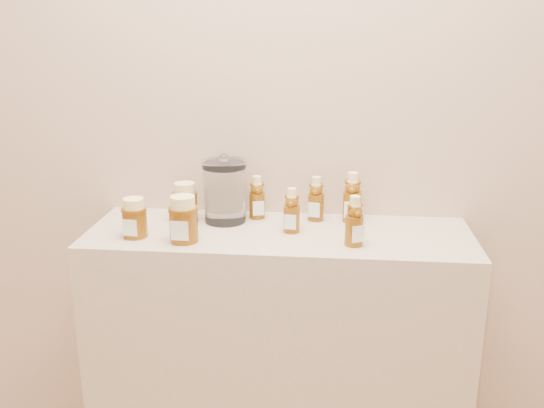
# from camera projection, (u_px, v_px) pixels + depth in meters

# --- Properties ---
(wall_back) EXTENTS (3.50, 0.02, 2.70)m
(wall_back) POSITION_uv_depth(u_px,v_px,m) (285.00, 79.00, 1.95)
(wall_back) COLOR tan
(wall_back) RESTS_ON ground
(display_table) EXTENTS (1.20, 0.40, 0.90)m
(display_table) POSITION_uv_depth(u_px,v_px,m) (278.00, 359.00, 2.02)
(display_table) COLOR tan
(display_table) RESTS_ON ground
(bear_bottle_back_left) EXTENTS (0.07, 0.07, 0.16)m
(bear_bottle_back_left) POSITION_uv_depth(u_px,v_px,m) (257.00, 194.00, 2.00)
(bear_bottle_back_left) COLOR #603207
(bear_bottle_back_left) RESTS_ON display_table
(bear_bottle_back_mid) EXTENTS (0.07, 0.07, 0.17)m
(bear_bottle_back_mid) POSITION_uv_depth(u_px,v_px,m) (316.00, 196.00, 1.98)
(bear_bottle_back_mid) COLOR #603207
(bear_bottle_back_mid) RESTS_ON display_table
(bear_bottle_back_right) EXTENTS (0.07, 0.07, 0.19)m
(bear_bottle_back_right) POSITION_uv_depth(u_px,v_px,m) (352.00, 194.00, 1.96)
(bear_bottle_back_right) COLOR #603207
(bear_bottle_back_right) RESTS_ON display_table
(bear_bottle_front_left) EXTENTS (0.06, 0.06, 0.16)m
(bear_bottle_front_left) POSITION_uv_depth(u_px,v_px,m) (292.00, 207.00, 1.87)
(bear_bottle_front_left) COLOR #603207
(bear_bottle_front_left) RESTS_ON display_table
(bear_bottle_front_right) EXTENTS (0.08, 0.08, 0.17)m
(bear_bottle_front_right) POSITION_uv_depth(u_px,v_px,m) (354.00, 218.00, 1.76)
(bear_bottle_front_right) COLOR #603207
(bear_bottle_front_right) RESTS_ON display_table
(honey_jar_left) EXTENTS (0.08, 0.08, 0.12)m
(honey_jar_left) POSITION_uv_depth(u_px,v_px,m) (134.00, 218.00, 1.83)
(honey_jar_left) COLOR #603207
(honey_jar_left) RESTS_ON display_table
(honey_jar_back) EXTENTS (0.09, 0.09, 0.13)m
(honey_jar_back) POSITION_uv_depth(u_px,v_px,m) (185.00, 202.00, 1.97)
(honey_jar_back) COLOR #603207
(honey_jar_back) RESTS_ON display_table
(honey_jar_front) EXTENTS (0.09, 0.09, 0.14)m
(honey_jar_front) POSITION_uv_depth(u_px,v_px,m) (183.00, 219.00, 1.79)
(honey_jar_front) COLOR #603207
(honey_jar_front) RESTS_ON display_table
(glass_canister) EXTENTS (0.17, 0.17, 0.22)m
(glass_canister) POSITION_uv_depth(u_px,v_px,m) (225.00, 189.00, 1.96)
(glass_canister) COLOR white
(glass_canister) RESTS_ON display_table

